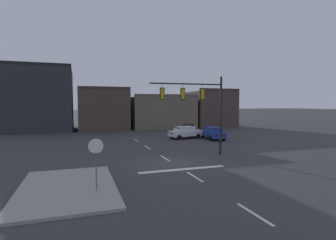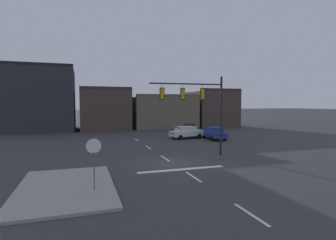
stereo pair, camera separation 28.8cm
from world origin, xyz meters
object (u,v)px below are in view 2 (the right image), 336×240
car_lot_middle (190,129)px  car_lot_farside (186,132)px  signal_mast_near_side (199,102)px  car_lot_nearside (214,133)px  stop_sign (94,152)px

car_lot_middle → car_lot_farside: bearing=-119.0°
signal_mast_near_side → car_lot_middle: size_ratio=1.49×
car_lot_middle → car_lot_farside: (-1.96, -3.53, 0.00)m
car_lot_nearside → car_lot_farside: same height
car_lot_nearside → car_lot_middle: bearing=101.6°
signal_mast_near_side → car_lot_middle: 16.27m
car_lot_farside → car_lot_nearside: bearing=-33.0°
stop_sign → car_lot_nearside: bearing=46.5°
car_lot_nearside → car_lot_farside: bearing=147.0°
signal_mast_near_side → stop_sign: signal_mast_near_side is taller
stop_sign → car_lot_farside: size_ratio=0.61×
signal_mast_near_side → car_lot_middle: signal_mast_near_side is taller
signal_mast_near_side → car_lot_nearside: signal_mast_near_side is taller
signal_mast_near_side → stop_sign: bearing=-142.0°
car_lot_middle → car_lot_farside: size_ratio=1.02×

